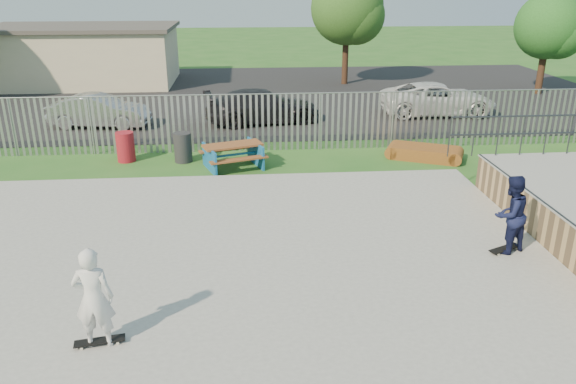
{
  "coord_description": "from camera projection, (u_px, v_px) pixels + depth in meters",
  "views": [
    {
      "loc": [
        0.98,
        -10.02,
        5.75
      ],
      "look_at": [
        1.94,
        2.0,
        1.1
      ],
      "focal_mm": 35.0,
      "sensor_mm": 36.0,
      "label": 1
    }
  ],
  "objects": [
    {
      "name": "ground",
      "position": [
        200.0,
        281.0,
        11.31
      ],
      "size": [
        120.0,
        120.0,
        0.0
      ],
      "primitive_type": "plane",
      "color": "#296121",
      "rests_on": "ground"
    },
    {
      "name": "concrete_slab",
      "position": [
        200.0,
        278.0,
        11.29
      ],
      "size": [
        15.0,
        12.0,
        0.15
      ],
      "primitive_type": "cube",
      "color": "gray",
      "rests_on": "ground"
    },
    {
      "name": "fence",
      "position": [
        246.0,
        162.0,
        15.29
      ],
      "size": [
        26.04,
        16.02,
        2.0
      ],
      "color": "gray",
      "rests_on": "ground"
    },
    {
      "name": "picnic_table",
      "position": [
        233.0,
        156.0,
        17.87
      ],
      "size": [
        2.25,
        2.04,
        0.78
      ],
      "rotation": [
        0.0,
        0.0,
        0.33
      ],
      "color": "brown",
      "rests_on": "ground"
    },
    {
      "name": "funbox",
      "position": [
        424.0,
        153.0,
        18.82
      ],
      "size": [
        2.33,
        1.82,
        0.42
      ],
      "rotation": [
        0.0,
        0.0,
        -0.43
      ],
      "color": "brown",
      "rests_on": "ground"
    },
    {
      "name": "trash_bin_red",
      "position": [
        126.0,
        147.0,
        18.48
      ],
      "size": [
        0.59,
        0.59,
        0.98
      ],
      "primitive_type": "cylinder",
      "color": "maroon",
      "rests_on": "ground"
    },
    {
      "name": "trash_bin_grey",
      "position": [
        183.0,
        147.0,
        18.43
      ],
      "size": [
        0.58,
        0.58,
        0.97
      ],
      "primitive_type": "cylinder",
      "color": "#27272A",
      "rests_on": "ground"
    },
    {
      "name": "parking_lot",
      "position": [
        225.0,
        95.0,
        28.98
      ],
      "size": [
        40.0,
        18.0,
        0.02
      ],
      "primitive_type": "cube",
      "color": "black",
      "rests_on": "ground"
    },
    {
      "name": "car_silver",
      "position": [
        99.0,
        111.0,
        22.58
      ],
      "size": [
        4.1,
        1.87,
        1.3
      ],
      "primitive_type": "imported",
      "rotation": [
        0.0,
        0.0,
        1.44
      ],
      "color": "#A9A9AE",
      "rests_on": "parking_lot"
    },
    {
      "name": "car_dark",
      "position": [
        263.0,
        106.0,
        23.24
      ],
      "size": [
        5.0,
        2.76,
        1.37
      ],
      "primitive_type": "imported",
      "rotation": [
        0.0,
        0.0,
        1.76
      ],
      "color": "black",
      "rests_on": "parking_lot"
    },
    {
      "name": "car_white",
      "position": [
        438.0,
        99.0,
        24.61
      ],
      "size": [
        5.02,
        2.38,
        1.38
      ],
      "primitive_type": "imported",
      "rotation": [
        0.0,
        0.0,
        1.55
      ],
      "color": "silver",
      "rests_on": "parking_lot"
    },
    {
      "name": "building",
      "position": [
        82.0,
        55.0,
        31.53
      ],
      "size": [
        10.4,
        6.4,
        3.2
      ],
      "color": "beige",
      "rests_on": "ground"
    },
    {
      "name": "tree_mid",
      "position": [
        347.0,
        8.0,
        30.49
      ],
      "size": [
        3.96,
        3.96,
        6.11
      ],
      "color": "#3F2719",
      "rests_on": "ground"
    },
    {
      "name": "tree_right",
      "position": [
        548.0,
        26.0,
        28.1
      ],
      "size": [
        3.27,
        3.27,
        5.05
      ],
      "color": "#41291A",
      "rests_on": "ground"
    },
    {
      "name": "skateboard_a",
      "position": [
        505.0,
        249.0,
        12.21
      ],
      "size": [
        0.81,
        0.52,
        0.08
      ],
      "rotation": [
        0.0,
        0.0,
        0.43
      ],
      "color": "black",
      "rests_on": "concrete_slab"
    },
    {
      "name": "skateboard_b",
      "position": [
        100.0,
        342.0,
        9.12
      ],
      "size": [
        0.82,
        0.34,
        0.08
      ],
      "rotation": [
        0.0,
        0.0,
        0.18
      ],
      "color": "black",
      "rests_on": "concrete_slab"
    },
    {
      "name": "skater_navy",
      "position": [
        510.0,
        214.0,
        11.91
      ],
      "size": [
        1.04,
        0.95,
        1.74
      ],
      "primitive_type": "imported",
      "rotation": [
        0.0,
        0.0,
        3.57
      ],
      "color": "#121638",
      "rests_on": "concrete_slab"
    },
    {
      "name": "skater_white",
      "position": [
        94.0,
        298.0,
        8.82
      ],
      "size": [
        0.63,
        0.42,
        1.74
      ],
      "primitive_type": "imported",
      "rotation": [
        0.0,
        0.0,
        3.14
      ],
      "color": "silver",
      "rests_on": "concrete_slab"
    }
  ]
}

